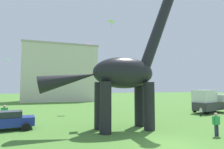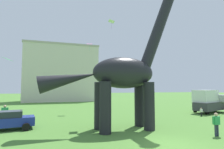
{
  "view_description": "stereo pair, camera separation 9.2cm",
  "coord_description": "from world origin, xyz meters",
  "px_view_note": "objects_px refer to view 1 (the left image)",
  "views": [
    {
      "loc": [
        -7.14,
        -9.81,
        3.48
      ],
      "look_at": [
        -1.76,
        6.03,
        4.71
      ],
      "focal_mm": 29.53,
      "sensor_mm": 36.0,
      "label": 1
    },
    {
      "loc": [
        -7.06,
        -9.84,
        3.48
      ],
      "look_at": [
        -1.76,
        6.03,
        4.71
      ],
      "focal_mm": 29.53,
      "sensor_mm": 36.0,
      "label": 2
    }
  ],
  "objects_px": {
    "parked_sedan_left": "(7,120)",
    "kite_high_right": "(89,44)",
    "kite_near_high": "(111,21)",
    "person_near_flyer": "(201,111)",
    "person_far_spectator": "(216,122)",
    "dinosaur_sculpture": "(123,73)",
    "person_strolling_adult": "(4,112)",
    "parked_box_truck": "(209,101)",
    "kite_far_left": "(8,59)"
  },
  "relations": [
    {
      "from": "dinosaur_sculpture",
      "to": "kite_near_high",
      "type": "bearing_deg",
      "value": 92.62
    },
    {
      "from": "dinosaur_sculpture",
      "to": "person_strolling_adult",
      "type": "distance_m",
      "value": 12.91
    },
    {
      "from": "kite_far_left",
      "to": "dinosaur_sculpture",
      "type": "bearing_deg",
      "value": -18.07
    },
    {
      "from": "kite_far_left",
      "to": "kite_high_right",
      "type": "distance_m",
      "value": 14.15
    },
    {
      "from": "parked_box_truck",
      "to": "kite_near_high",
      "type": "distance_m",
      "value": 17.86
    },
    {
      "from": "kite_high_right",
      "to": "kite_near_high",
      "type": "distance_m",
      "value": 9.07
    },
    {
      "from": "parked_sedan_left",
      "to": "kite_high_right",
      "type": "distance_m",
      "value": 16.47
    },
    {
      "from": "person_strolling_adult",
      "to": "person_far_spectator",
      "type": "bearing_deg",
      "value": 38.94
    },
    {
      "from": "parked_sedan_left",
      "to": "kite_far_left",
      "type": "relative_size",
      "value": 4.48
    },
    {
      "from": "parked_sedan_left",
      "to": "person_far_spectator",
      "type": "bearing_deg",
      "value": -33.1
    },
    {
      "from": "person_far_spectator",
      "to": "kite_near_high",
      "type": "xyz_separation_m",
      "value": [
        -5.36,
        8.11,
        9.72
      ]
    },
    {
      "from": "dinosaur_sculpture",
      "to": "kite_far_left",
      "type": "relative_size",
      "value": 13.47
    },
    {
      "from": "dinosaur_sculpture",
      "to": "person_strolling_adult",
      "type": "relative_size",
      "value": 7.59
    },
    {
      "from": "parked_sedan_left",
      "to": "person_strolling_adult",
      "type": "relative_size",
      "value": 2.52
    },
    {
      "from": "parked_sedan_left",
      "to": "kite_high_right",
      "type": "relative_size",
      "value": 3.81
    },
    {
      "from": "parked_box_truck",
      "to": "kite_far_left",
      "type": "height_order",
      "value": "kite_far_left"
    },
    {
      "from": "parked_box_truck",
      "to": "parked_sedan_left",
      "type": "bearing_deg",
      "value": 169.84
    },
    {
      "from": "dinosaur_sculpture",
      "to": "parked_box_truck",
      "type": "relative_size",
      "value": 2.22
    },
    {
      "from": "person_near_flyer",
      "to": "person_strolling_adult",
      "type": "bearing_deg",
      "value": 69.4
    },
    {
      "from": "kite_far_left",
      "to": "parked_sedan_left",
      "type": "bearing_deg",
      "value": -43.07
    },
    {
      "from": "parked_box_truck",
      "to": "kite_high_right",
      "type": "relative_size",
      "value": 5.17
    },
    {
      "from": "parked_sedan_left",
      "to": "person_near_flyer",
      "type": "xyz_separation_m",
      "value": [
        21.14,
        0.78,
        -0.17
      ]
    },
    {
      "from": "person_far_spectator",
      "to": "person_strolling_adult",
      "type": "distance_m",
      "value": 19.33
    },
    {
      "from": "person_strolling_adult",
      "to": "kite_high_right",
      "type": "distance_m",
      "value": 14.88
    },
    {
      "from": "parked_box_truck",
      "to": "person_far_spectator",
      "type": "relative_size",
      "value": 3.56
    },
    {
      "from": "person_near_flyer",
      "to": "kite_near_high",
      "type": "relative_size",
      "value": 1.01
    },
    {
      "from": "person_far_spectator",
      "to": "kite_far_left",
      "type": "distance_m",
      "value": 17.39
    },
    {
      "from": "person_strolling_adult",
      "to": "kite_far_left",
      "type": "relative_size",
      "value": 1.77
    },
    {
      "from": "person_strolling_adult",
      "to": "kite_far_left",
      "type": "bearing_deg",
      "value": -3.79
    },
    {
      "from": "kite_near_high",
      "to": "dinosaur_sculpture",
      "type": "bearing_deg",
      "value": -93.67
    },
    {
      "from": "dinosaur_sculpture",
      "to": "kite_far_left",
      "type": "bearing_deg",
      "value": 168.22
    },
    {
      "from": "kite_near_high",
      "to": "person_near_flyer",
      "type": "bearing_deg",
      "value": -1.32
    },
    {
      "from": "parked_box_truck",
      "to": "person_far_spectator",
      "type": "xyz_separation_m",
      "value": [
        -9.89,
        -10.03,
        -0.63
      ]
    },
    {
      "from": "parked_sedan_left",
      "to": "person_strolling_adult",
      "type": "distance_m",
      "value": 4.08
    },
    {
      "from": "kite_high_right",
      "to": "parked_sedan_left",
      "type": "bearing_deg",
      "value": -131.47
    },
    {
      "from": "kite_high_right",
      "to": "person_strolling_adult",
      "type": "bearing_deg",
      "value": -148.24
    },
    {
      "from": "person_strolling_adult",
      "to": "kite_high_right",
      "type": "xyz_separation_m",
      "value": [
        9.93,
        6.15,
        9.22
      ]
    },
    {
      "from": "kite_far_left",
      "to": "kite_near_high",
      "type": "distance_m",
      "value": 10.83
    },
    {
      "from": "person_far_spectator",
      "to": "kite_far_left",
      "type": "height_order",
      "value": "kite_far_left"
    },
    {
      "from": "person_strolling_adult",
      "to": "kite_high_right",
      "type": "height_order",
      "value": "kite_high_right"
    },
    {
      "from": "dinosaur_sculpture",
      "to": "kite_high_right",
      "type": "bearing_deg",
      "value": 97.79
    },
    {
      "from": "kite_far_left",
      "to": "person_strolling_adult",
      "type": "bearing_deg",
      "value": 102.56
    },
    {
      "from": "person_far_spectator",
      "to": "person_strolling_adult",
      "type": "height_order",
      "value": "person_strolling_adult"
    },
    {
      "from": "dinosaur_sculpture",
      "to": "person_strolling_adult",
      "type": "height_order",
      "value": "dinosaur_sculpture"
    },
    {
      "from": "kite_high_right",
      "to": "person_far_spectator",
      "type": "bearing_deg",
      "value": -70.85
    },
    {
      "from": "parked_box_truck",
      "to": "kite_far_left",
      "type": "distance_m",
      "value": 25.45
    },
    {
      "from": "kite_high_right",
      "to": "person_near_flyer",
      "type": "bearing_deg",
      "value": -37.31
    },
    {
      "from": "dinosaur_sculpture",
      "to": "parked_sedan_left",
      "type": "height_order",
      "value": "dinosaur_sculpture"
    },
    {
      "from": "parked_sedan_left",
      "to": "person_far_spectator",
      "type": "xyz_separation_m",
      "value": [
        14.88,
        -7.06,
        0.21
      ]
    },
    {
      "from": "person_strolling_adult",
      "to": "kite_far_left",
      "type": "xyz_separation_m",
      "value": [
        0.85,
        -3.8,
        4.89
      ]
    }
  ]
}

